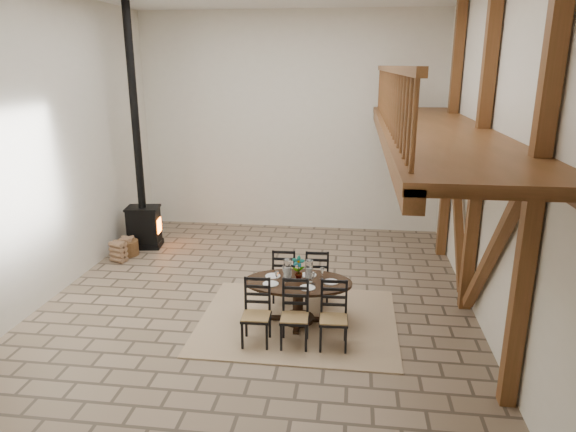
# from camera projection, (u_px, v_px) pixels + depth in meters

# --- Properties ---
(ground) EXTENTS (8.00, 8.00, 0.00)m
(ground) POSITION_uv_depth(u_px,v_px,m) (261.00, 295.00, 8.82)
(ground) COLOR #8C765D
(ground) RESTS_ON ground
(room_shell) EXTENTS (7.02, 8.02, 5.01)m
(room_shell) POSITION_uv_depth(u_px,v_px,m) (334.00, 119.00, 7.82)
(room_shell) COLOR silver
(room_shell) RESTS_ON ground
(rug) EXTENTS (3.00, 2.50, 0.02)m
(rug) POSITION_uv_depth(u_px,v_px,m) (298.00, 321.00, 7.92)
(rug) COLOR tan
(rug) RESTS_ON ground
(dining_table) EXTENTS (1.68, 1.87, 1.05)m
(dining_table) POSITION_uv_depth(u_px,v_px,m) (298.00, 302.00, 7.73)
(dining_table) COLOR black
(dining_table) RESTS_ON ground
(wood_stove) EXTENTS (0.76, 0.63, 5.00)m
(wood_stove) POSITION_uv_depth(u_px,v_px,m) (142.00, 197.00, 10.88)
(wood_stove) COLOR black
(wood_stove) RESTS_ON ground
(log_basket) EXTENTS (0.47, 0.47, 0.39)m
(log_basket) POSITION_uv_depth(u_px,v_px,m) (127.00, 247.00, 10.66)
(log_basket) COLOR brown
(log_basket) RESTS_ON ground
(log_stack) EXTENTS (0.36, 0.30, 0.42)m
(log_stack) POSITION_uv_depth(u_px,v_px,m) (118.00, 252.00, 10.28)
(log_stack) COLOR #A27E5A
(log_stack) RESTS_ON ground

